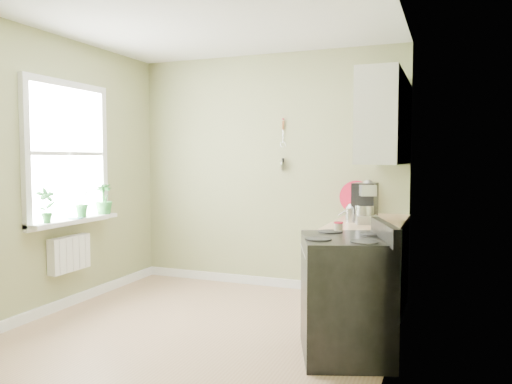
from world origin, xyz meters
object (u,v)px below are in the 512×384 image
(stand_mixer, at_px, (366,205))
(coffee_maker, at_px, (365,203))
(kettle, at_px, (351,213))
(stove, at_px, (346,295))

(stand_mixer, bearing_deg, coffee_maker, 109.63)
(kettle, bearing_deg, stand_mixer, 5.12)
(stove, xyz_separation_m, kettle, (-0.14, 0.89, 0.53))
(stove, distance_m, coffee_maker, 1.15)
(coffee_maker, bearing_deg, stand_mixer, -70.37)
(stand_mixer, xyz_separation_m, coffee_maker, (-0.02, 0.06, 0.01))
(stand_mixer, distance_m, coffee_maker, 0.07)
(stove, xyz_separation_m, coffee_maker, (-0.02, 0.97, 0.62))
(stove, relative_size, stand_mixer, 2.64)
(stand_mixer, bearing_deg, kettle, -174.88)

